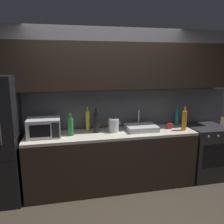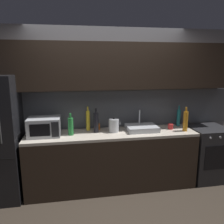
{
  "view_description": "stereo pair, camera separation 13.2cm",
  "coord_description": "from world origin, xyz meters",
  "px_view_note": "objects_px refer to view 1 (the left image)",
  "views": [
    {
      "loc": [
        -0.71,
        -2.38,
        1.94
      ],
      "look_at": [
        0.0,
        0.9,
        1.22
      ],
      "focal_mm": 36.56,
      "sensor_mm": 36.0,
      "label": 1
    },
    {
      "loc": [
        -0.58,
        -2.41,
        1.94
      ],
      "look_at": [
        0.0,
        0.9,
        1.22
      ],
      "focal_mm": 36.56,
      "sensor_mm": 36.0,
      "label": 2
    }
  ],
  "objects_px": {
    "wine_bottle_amber": "(184,120)",
    "microwave": "(44,128)",
    "oven_range": "(204,152)",
    "wine_bottle_dark": "(96,123)",
    "wine_bottle_teal": "(177,117)",
    "wine_bottle_green": "(71,127)",
    "kettle": "(114,125)",
    "mug_orange": "(97,127)",
    "wine_bottle_yellow": "(88,121)",
    "mug_red": "(169,126)"
  },
  "relations": [
    {
      "from": "wine_bottle_amber",
      "to": "mug_red",
      "type": "distance_m",
      "value": 0.26
    },
    {
      "from": "mug_orange",
      "to": "mug_red",
      "type": "xyz_separation_m",
      "value": [
        1.17,
        -0.16,
        -0.01
      ]
    },
    {
      "from": "mug_red",
      "to": "wine_bottle_green",
      "type": "bearing_deg",
      "value": -178.49
    },
    {
      "from": "wine_bottle_amber",
      "to": "wine_bottle_teal",
      "type": "distance_m",
      "value": 0.31
    },
    {
      "from": "wine_bottle_teal",
      "to": "mug_red",
      "type": "distance_m",
      "value": 0.29
    },
    {
      "from": "wine_bottle_dark",
      "to": "mug_orange",
      "type": "bearing_deg",
      "value": 74.24
    },
    {
      "from": "oven_range",
      "to": "wine_bottle_teal",
      "type": "bearing_deg",
      "value": 156.51
    },
    {
      "from": "kettle",
      "to": "wine_bottle_teal",
      "type": "height_order",
      "value": "wine_bottle_teal"
    },
    {
      "from": "wine_bottle_amber",
      "to": "mug_red",
      "type": "bearing_deg",
      "value": 143.09
    },
    {
      "from": "kettle",
      "to": "wine_bottle_amber",
      "type": "relative_size",
      "value": 0.6
    },
    {
      "from": "oven_range",
      "to": "microwave",
      "type": "distance_m",
      "value": 2.7
    },
    {
      "from": "oven_range",
      "to": "wine_bottle_yellow",
      "type": "distance_m",
      "value": 2.09
    },
    {
      "from": "wine_bottle_dark",
      "to": "wine_bottle_teal",
      "type": "xyz_separation_m",
      "value": [
        1.42,
        0.14,
        -0.02
      ]
    },
    {
      "from": "microwave",
      "to": "wine_bottle_yellow",
      "type": "height_order",
      "value": "wine_bottle_yellow"
    },
    {
      "from": "wine_bottle_green",
      "to": "microwave",
      "type": "bearing_deg",
      "value": 174.74
    },
    {
      "from": "kettle",
      "to": "mug_orange",
      "type": "bearing_deg",
      "value": 147.13
    },
    {
      "from": "wine_bottle_dark",
      "to": "wine_bottle_teal",
      "type": "relative_size",
      "value": 1.09
    },
    {
      "from": "mug_orange",
      "to": "mug_red",
      "type": "distance_m",
      "value": 1.18
    },
    {
      "from": "wine_bottle_teal",
      "to": "wine_bottle_green",
      "type": "bearing_deg",
      "value": -173.26
    },
    {
      "from": "wine_bottle_yellow",
      "to": "wine_bottle_green",
      "type": "relative_size",
      "value": 1.16
    },
    {
      "from": "oven_range",
      "to": "wine_bottle_dark",
      "type": "relative_size",
      "value": 2.4
    },
    {
      "from": "wine_bottle_dark",
      "to": "wine_bottle_yellow",
      "type": "bearing_deg",
      "value": 129.19
    },
    {
      "from": "mug_orange",
      "to": "wine_bottle_teal",
      "type": "bearing_deg",
      "value": 0.29
    },
    {
      "from": "wine_bottle_green",
      "to": "kettle",
      "type": "bearing_deg",
      "value": 4.68
    },
    {
      "from": "kettle",
      "to": "wine_bottle_dark",
      "type": "relative_size",
      "value": 0.6
    },
    {
      "from": "kettle",
      "to": "mug_red",
      "type": "relative_size",
      "value": 2.63
    },
    {
      "from": "microwave",
      "to": "wine_bottle_green",
      "type": "relative_size",
      "value": 1.39
    },
    {
      "from": "wine_bottle_yellow",
      "to": "wine_bottle_amber",
      "type": "distance_m",
      "value": 1.53
    },
    {
      "from": "wine_bottle_dark",
      "to": "mug_red",
      "type": "distance_m",
      "value": 1.21
    },
    {
      "from": "microwave",
      "to": "wine_bottle_green",
      "type": "height_order",
      "value": "wine_bottle_green"
    },
    {
      "from": "wine_bottle_dark",
      "to": "mug_red",
      "type": "xyz_separation_m",
      "value": [
        1.2,
        -0.03,
        -0.12
      ]
    },
    {
      "from": "oven_range",
      "to": "wine_bottle_green",
      "type": "xyz_separation_m",
      "value": [
        -2.26,
        -0.02,
        0.59
      ]
    },
    {
      "from": "wine_bottle_yellow",
      "to": "wine_bottle_teal",
      "type": "bearing_deg",
      "value": 0.23
    },
    {
      "from": "wine_bottle_amber",
      "to": "microwave",
      "type": "bearing_deg",
      "value": 176.55
    },
    {
      "from": "kettle",
      "to": "mug_orange",
      "type": "distance_m",
      "value": 0.29
    },
    {
      "from": "microwave",
      "to": "mug_orange",
      "type": "bearing_deg",
      "value": 12.05
    },
    {
      "from": "wine_bottle_teal",
      "to": "oven_range",
      "type": "bearing_deg",
      "value": -23.49
    },
    {
      "from": "wine_bottle_yellow",
      "to": "wine_bottle_dark",
      "type": "xyz_separation_m",
      "value": [
        0.11,
        -0.14,
        -0.0
      ]
    },
    {
      "from": "wine_bottle_dark",
      "to": "mug_orange",
      "type": "height_order",
      "value": "wine_bottle_dark"
    },
    {
      "from": "oven_range",
      "to": "microwave",
      "type": "height_order",
      "value": "microwave"
    },
    {
      "from": "microwave",
      "to": "wine_bottle_teal",
      "type": "distance_m",
      "value": 2.19
    },
    {
      "from": "wine_bottle_dark",
      "to": "wine_bottle_teal",
      "type": "distance_m",
      "value": 1.43
    },
    {
      "from": "wine_bottle_yellow",
      "to": "wine_bottle_teal",
      "type": "distance_m",
      "value": 1.53
    },
    {
      "from": "wine_bottle_yellow",
      "to": "wine_bottle_green",
      "type": "xyz_separation_m",
      "value": [
        -0.27,
        -0.21,
        -0.03
      ]
    },
    {
      "from": "wine_bottle_amber",
      "to": "kettle",
      "type": "bearing_deg",
      "value": 172.41
    },
    {
      "from": "oven_range",
      "to": "kettle",
      "type": "xyz_separation_m",
      "value": [
        -1.6,
        0.04,
        0.55
      ]
    },
    {
      "from": "oven_range",
      "to": "wine_bottle_amber",
      "type": "distance_m",
      "value": 0.79
    },
    {
      "from": "kettle",
      "to": "mug_red",
      "type": "xyz_separation_m",
      "value": [
        0.93,
        -0.01,
        -0.06
      ]
    },
    {
      "from": "microwave",
      "to": "kettle",
      "type": "bearing_deg",
      "value": 1.04
    },
    {
      "from": "oven_range",
      "to": "mug_orange",
      "type": "bearing_deg",
      "value": 174.08
    }
  ]
}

